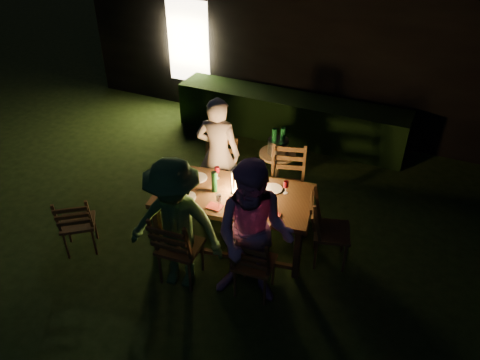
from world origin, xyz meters
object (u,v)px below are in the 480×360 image
at_px(chair_far_right, 286,197).
at_px(side_table, 277,158).
at_px(chair_end, 329,241).
at_px(chair_spare, 80,232).
at_px(chair_near_right, 254,273).
at_px(bottle_table, 214,182).
at_px(person_opp_left, 176,226).
at_px(chair_far_left, 218,187).
at_px(bottle_bucket_b, 282,143).
at_px(bottle_bucket_a, 274,144).
at_px(dining_table, 234,199).
at_px(person_house_side, 218,154).
at_px(lantern, 239,182).
at_px(chair_near_left, 180,258).
at_px(person_opp_right, 254,236).
at_px(ice_bucket, 278,146).

relative_size(chair_far_right, side_table, 1.47).
height_order(chair_end, chair_spare, chair_end).
bearing_deg(chair_near_right, bottle_table, 137.09).
bearing_deg(bottle_table, side_table, 76.10).
xyz_separation_m(chair_end, bottle_table, (-1.46, -0.26, 0.64)).
bearing_deg(person_opp_left, chair_far_left, 90.01).
distance_m(chair_far_right, bottle_bucket_b, 0.79).
height_order(chair_far_right, bottle_bucket_a, chair_far_right).
xyz_separation_m(chair_far_right, side_table, (-0.32, 0.45, 0.32)).
distance_m(dining_table, chair_spare, 2.04).
distance_m(chair_near_right, bottle_bucket_a, 2.10).
distance_m(chair_far_right, person_house_side, 1.13).
height_order(dining_table, chair_near_right, chair_near_right).
height_order(lantern, bottle_table, lantern).
bearing_deg(chair_far_left, chair_near_right, 119.84).
bearing_deg(chair_spare, bottle_bucket_b, 13.04).
bearing_deg(side_table, chair_near_left, -100.48).
bearing_deg(chair_near_left, lantern, 63.66).
height_order(chair_near_right, person_opp_left, person_opp_left).
bearing_deg(bottle_bucket_b, side_table, -141.34).
distance_m(chair_near_left, person_opp_right, 1.08).
distance_m(chair_near_left, lantern, 1.16).
distance_m(side_table, bottle_bucket_a, 0.25).
bearing_deg(bottle_table, chair_spare, -149.25).
distance_m(chair_near_left, chair_end, 1.85).
distance_m(dining_table, bottle_bucket_a, 1.27).
bearing_deg(ice_bucket, person_house_side, -139.51).
distance_m(chair_end, side_table, 1.60).
bearing_deg(ice_bucket, chair_spare, -129.35).
bearing_deg(side_table, ice_bucket, 90.00).
bearing_deg(bottle_bucket_b, person_house_side, -139.64).
bearing_deg(bottle_table, bottle_bucket_b, 74.56).
xyz_separation_m(chair_spare, side_table, (1.84, 2.24, 0.36)).
height_order(dining_table, person_house_side, person_house_side).
height_order(person_opp_left, bottle_bucket_b, person_opp_left).
bearing_deg(person_opp_left, chair_near_left, 92.33).
bearing_deg(person_opp_left, lantern, 60.11).
relative_size(dining_table, chair_far_right, 1.96).
height_order(side_table, ice_bucket, ice_bucket).
relative_size(person_opp_left, ice_bucket, 5.69).
height_order(chair_near_right, bottle_bucket_b, bottle_bucket_b).
xyz_separation_m(chair_end, bottle_bucket_b, (-1.07, 1.13, 0.58)).
height_order(person_opp_right, person_opp_left, person_opp_right).
bearing_deg(chair_far_right, chair_near_left, 50.45).
bearing_deg(bottle_table, chair_end, 10.04).
height_order(ice_bucket, bottle_bucket_a, bottle_bucket_a).
bearing_deg(chair_far_left, chair_far_right, 179.62).
xyz_separation_m(chair_end, bottle_bucket_a, (-1.17, 1.05, 0.58)).
relative_size(dining_table, side_table, 2.88).
bearing_deg(lantern, dining_table, -124.87).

